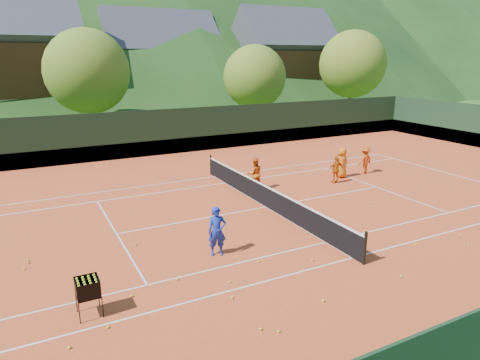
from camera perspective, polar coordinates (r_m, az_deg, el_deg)
name	(u,v)px	position (r m, az deg, el deg)	size (l,w,h in m)	color
ground	(266,207)	(18.62, 3.53, -3.66)	(400.00, 400.00, 0.00)	#285019
clay_court	(266,207)	(18.61, 3.53, -3.64)	(40.00, 24.00, 0.02)	#C74620
coach	(217,231)	(13.98, -3.09, -6.85)	(0.60, 0.40, 1.65)	#182FA0
student_a	(255,174)	(20.80, 1.98, 0.84)	(0.77, 0.60, 1.59)	orange
student_b	(336,170)	(22.41, 12.67, 1.35)	(0.83, 0.35, 1.42)	orange
student_c	(342,163)	(23.49, 13.42, 2.23)	(0.79, 0.52, 1.62)	orange
student_d	(365,160)	(24.67, 16.30, 2.56)	(0.98, 0.56, 1.52)	#CB4B12
tennis_ball_0	(132,296)	(12.38, -14.19, -14.72)	(0.07, 0.07, 0.07)	#CAF028
tennis_ball_1	(24,269)	(14.90, -26.80, -10.52)	(0.07, 0.07, 0.07)	#CAF028
tennis_ball_2	(401,276)	(13.79, 20.67, -11.93)	(0.07, 0.07, 0.07)	#CAF028
tennis_ball_3	(28,263)	(15.26, -26.40, -9.83)	(0.07, 0.07, 0.07)	#CAF028
tennis_ball_4	(312,260)	(14.08, 9.62, -10.45)	(0.07, 0.07, 0.07)	#CAF028
tennis_ball_5	(303,224)	(16.83, 8.38, -5.83)	(0.07, 0.07, 0.07)	#CAF028
tennis_ball_6	(307,233)	(16.05, 8.88, -6.97)	(0.07, 0.07, 0.07)	#CAF028
tennis_ball_8	(468,245)	(16.87, 28.17, -7.62)	(0.07, 0.07, 0.07)	#CAF028
tennis_ball_9	(232,298)	(11.94, -1.05, -15.41)	(0.07, 0.07, 0.07)	#CAF028
tennis_ball_10	(461,235)	(17.60, 27.39, -6.56)	(0.07, 0.07, 0.07)	#CAF028
tennis_ball_11	(69,347)	(10.94, -21.80, -20.02)	(0.07, 0.07, 0.07)	#CAF028
tennis_ball_12	(279,331)	(10.76, 5.16, -19.45)	(0.07, 0.07, 0.07)	#CAF028
tennis_ball_13	(229,282)	(12.66, -1.45, -13.45)	(0.07, 0.07, 0.07)	#CAF028
tennis_ball_14	(365,231)	(16.68, 16.30, -6.54)	(0.07, 0.07, 0.07)	#CAF028
tennis_ball_15	(259,261)	(13.81, 2.52, -10.78)	(0.07, 0.07, 0.07)	#CAF028
tennis_ball_16	(136,245)	(15.34, -13.76, -8.39)	(0.07, 0.07, 0.07)	#CAF028
tennis_ball_18	(311,237)	(15.70, 9.41, -7.53)	(0.07, 0.07, 0.07)	#CAF028
tennis_ball_19	(261,329)	(10.80, 2.78, -19.24)	(0.07, 0.07, 0.07)	#CAF028
tennis_ball_20	(323,301)	(12.02, 11.04, -15.52)	(0.07, 0.07, 0.07)	#CAF028
tennis_ball_23	(28,260)	(15.41, -26.43, -9.58)	(0.07, 0.07, 0.07)	#CAF028
tennis_ball_24	(108,327)	(11.30, -17.22, -18.24)	(0.07, 0.07, 0.07)	#CAF028
tennis_ball_25	(370,203)	(19.86, 16.99, -2.92)	(0.07, 0.07, 0.07)	#CAF028
tennis_ball_26	(177,279)	(12.93, -8.37, -12.95)	(0.07, 0.07, 0.07)	#CAF028
tennis_ball_27	(416,244)	(16.14, 22.39, -7.93)	(0.07, 0.07, 0.07)	#CAF028
court_lines	(266,207)	(18.61, 3.53, -3.60)	(23.83, 11.03, 0.00)	white
tennis_net	(266,196)	(18.45, 3.55, -2.15)	(0.10, 12.07, 1.10)	black
perimeter_fence	(267,179)	(18.23, 3.59, 0.09)	(40.40, 24.24, 3.00)	black
ball_hopper	(88,288)	(11.58, -19.66, -13.45)	(0.57, 0.57, 1.00)	black
chalet_left	(0,64)	(45.02, -29.39, 13.33)	(13.80, 9.93, 12.92)	beige
chalet_mid	(160,68)	(51.28, -10.58, 14.44)	(12.65, 8.82, 11.45)	beige
chalet_right	(283,65)	(53.57, 5.72, 14.97)	(11.50, 8.82, 11.91)	beige
tree_b	(87,72)	(35.39, -19.67, 13.46)	(6.40, 6.40, 8.40)	#3E2718
tree_c	(255,77)	(39.01, 1.99, 13.57)	(5.60, 5.60, 7.35)	#402719
tree_d	(352,64)	(46.79, 14.75, 14.70)	(6.80, 6.80, 8.93)	#402819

